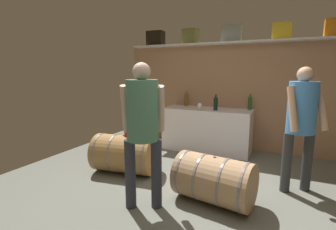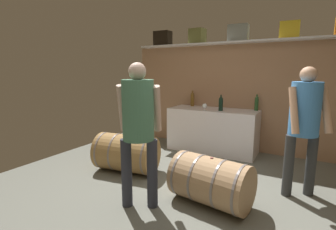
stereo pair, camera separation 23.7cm
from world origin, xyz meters
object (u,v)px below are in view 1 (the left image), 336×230
at_px(work_cabinet, 207,129).
at_px(wine_glass, 200,105).
at_px(toolcase_olive, 191,37).
at_px(toolcase_yellow, 281,32).
at_px(wine_barrel_far, 214,180).
at_px(winemaker_pouring, 302,117).
at_px(tasting_cup, 126,134).
at_px(wine_bottle_amber, 186,99).
at_px(wine_barrel_near, 124,154).
at_px(toolcase_black, 156,39).
at_px(wine_bottle_dark, 216,103).
at_px(visitor_tasting, 142,121).
at_px(toolcase_grey, 232,34).
at_px(wine_bottle_green, 250,102).

xyz_separation_m(work_cabinet, wine_glass, (-0.08, -0.26, 0.51)).
height_order(toolcase_olive, toolcase_yellow, toolcase_olive).
height_order(toolcase_olive, wine_barrel_far, toolcase_olive).
height_order(wine_glass, winemaker_pouring, winemaker_pouring).
relative_size(toolcase_yellow, tasting_cup, 4.77).
bearing_deg(wine_bottle_amber, tasting_cup, -98.07).
relative_size(wine_glass, wine_barrel_near, 0.14).
height_order(toolcase_black, toolcase_yellow, toolcase_black).
bearing_deg(wine_barrel_near, tasting_cup, -8.30).
bearing_deg(wine_bottle_dark, visitor_tasting, -95.89).
xyz_separation_m(toolcase_olive, work_cabinet, (0.47, -0.25, -1.85)).
distance_m(toolcase_black, toolcase_grey, 1.64).
xyz_separation_m(toolcase_black, toolcase_yellow, (2.51, 0.00, -0.01)).
bearing_deg(wine_bottle_amber, work_cabinet, -21.05).
relative_size(work_cabinet, wine_bottle_dark, 5.65).
xyz_separation_m(wine_glass, tasting_cup, (-0.72, -1.39, -0.31)).
bearing_deg(wine_bottle_green, wine_glass, -150.12).
bearing_deg(toolcase_olive, wine_bottle_dark, -25.79).
bearing_deg(wine_bottle_dark, winemaker_pouring, -37.90).
bearing_deg(toolcase_yellow, wine_bottle_amber, 179.09).
bearing_deg(toolcase_olive, wine_barrel_near, -97.18).
xyz_separation_m(toolcase_yellow, wine_barrel_near, (-2.07, -1.90, -1.96)).
height_order(toolcase_olive, wine_barrel_near, toolcase_olive).
height_order(work_cabinet, wine_bottle_dark, wine_bottle_dark).
bearing_deg(wine_barrel_far, wine_bottle_dark, 113.54).
distance_m(winemaker_pouring, visitor_tasting, 2.02).
bearing_deg(wine_bottle_dark, wine_glass, -153.92).
distance_m(toolcase_grey, wine_glass, 1.50).
xyz_separation_m(toolcase_grey, wine_barrel_far, (0.31, -2.20, -1.99)).
relative_size(toolcase_olive, wine_bottle_green, 0.98).
height_order(wine_bottle_green, wine_barrel_near, wine_bottle_green).
xyz_separation_m(wine_barrel_far, winemaker_pouring, (0.91, 0.74, 0.71)).
distance_m(wine_barrel_near, wine_barrel_far, 1.54).
bearing_deg(wine_glass, toolcase_yellow, 21.28).
bearing_deg(wine_barrel_far, toolcase_olive, 126.13).
bearing_deg(toolcase_yellow, wine_barrel_far, -106.50).
distance_m(wine_bottle_green, visitor_tasting, 2.75).
bearing_deg(toolcase_olive, tasting_cup, -95.80).
bearing_deg(wine_glass, toolcase_grey, 49.31).
xyz_separation_m(toolcase_grey, work_cabinet, (-0.36, -0.25, -1.85)).
xyz_separation_m(wine_bottle_dark, wine_glass, (-0.27, -0.13, -0.05)).
xyz_separation_m(wine_glass, visitor_tasting, (0.03, -2.15, 0.09)).
distance_m(tasting_cup, visitor_tasting, 1.14).
xyz_separation_m(wine_bottle_amber, wine_bottle_green, (1.30, 0.02, -0.01)).
relative_size(wine_bottle_green, winemaker_pouring, 0.19).
relative_size(toolcase_olive, wine_barrel_near, 0.29).
height_order(wine_bottle_dark, visitor_tasting, visitor_tasting).
bearing_deg(tasting_cup, winemaker_pouring, 10.53).
bearing_deg(work_cabinet, toolcase_grey, 34.69).
bearing_deg(wine_glass, toolcase_olive, 127.31).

